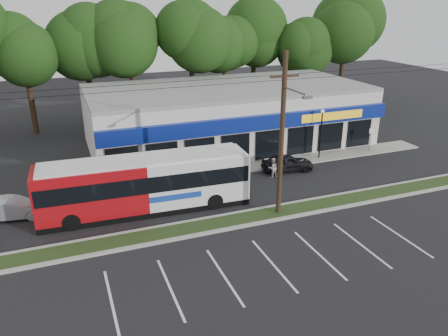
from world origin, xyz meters
TOP-DOWN VIEW (x-y plane):
  - ground at (0.00, 0.00)m, footprint 120.00×120.00m
  - grass_strip at (0.00, 1.00)m, footprint 40.00×1.60m
  - curb_south at (0.00, 0.15)m, footprint 40.00×0.25m
  - curb_north at (0.00, 1.85)m, footprint 40.00×0.25m
  - sidewalk at (5.00, 9.00)m, footprint 32.00×2.20m
  - strip_mall at (5.50, 15.91)m, footprint 25.00×12.55m
  - utility_pole at (2.83, 0.93)m, footprint 50.00×2.77m
  - lamp_post at (11.00, 8.80)m, footprint 0.30×0.30m
  - sign_post at (16.00, 8.57)m, footprint 0.45×0.10m
  - tree_line at (4.00, 26.00)m, footprint 46.76×6.76m
  - metrobus at (-4.61, 4.50)m, footprint 13.24×3.36m
  - car_dark at (7.09, 7.26)m, footprint 4.20×2.17m
  - car_silver at (-12.48, 6.31)m, footprint 4.24×2.05m
  - pedestrian_a at (2.00, 7.91)m, footprint 0.68×0.63m
  - pedestrian_b at (5.41, 6.49)m, footprint 0.82×0.67m

SIDE VIEW (x-z plane):
  - ground at x=0.00m, z-range 0.00..0.00m
  - sidewalk at x=5.00m, z-range 0.00..0.10m
  - grass_strip at x=0.00m, z-range 0.00..0.12m
  - curb_south at x=0.00m, z-range 0.00..0.14m
  - curb_north at x=0.00m, z-range 0.00..0.14m
  - car_silver at x=-12.48m, z-range 0.00..1.34m
  - car_dark at x=7.09m, z-range 0.00..1.37m
  - pedestrian_b at x=5.41m, z-range 0.00..1.55m
  - pedestrian_a at x=2.00m, z-range 0.00..1.56m
  - sign_post at x=16.00m, z-range 0.44..2.67m
  - metrobus at x=-4.61m, z-range 0.11..3.63m
  - strip_mall at x=5.50m, z-range 0.00..5.30m
  - lamp_post at x=11.00m, z-range 0.55..4.80m
  - utility_pole at x=2.83m, z-range 0.41..10.41m
  - tree_line at x=4.00m, z-range 2.50..14.33m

